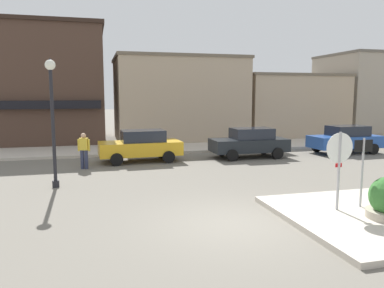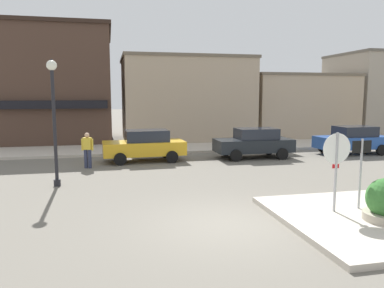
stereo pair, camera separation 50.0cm
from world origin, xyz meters
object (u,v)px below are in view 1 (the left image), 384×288
at_px(stop_sign, 339,161).
at_px(one_way_sign, 362,165).
at_px(lamp_post, 52,104).
at_px(parked_car_second, 250,142).
at_px(parked_car_nearest, 141,145).
at_px(pedestrian_crossing_near, 84,150).
at_px(parked_car_third, 345,139).

distance_m(stop_sign, one_way_sign, 0.85).
height_order(lamp_post, parked_car_second, lamp_post).
bearing_deg(parked_car_nearest, pedestrian_crossing_near, -155.24).
bearing_deg(parked_car_second, parked_car_nearest, 177.54).
relative_size(one_way_sign, parked_car_second, 0.52).
distance_m(parked_car_nearest, parked_car_third, 11.56).
bearing_deg(lamp_post, parked_car_second, 24.49).
xyz_separation_m(stop_sign, parked_car_second, (1.49, 9.48, -0.71)).
relative_size(one_way_sign, parked_car_third, 0.52).
bearing_deg(parked_car_third, stop_sign, -127.76).
relative_size(parked_car_second, pedestrian_crossing_near, 2.49).
bearing_deg(parked_car_third, one_way_sign, -124.75).
bearing_deg(lamp_post, one_way_sign, -30.95).
height_order(one_way_sign, parked_car_second, one_way_sign).
distance_m(lamp_post, pedestrian_crossing_near, 3.96).
distance_m(one_way_sign, pedestrian_crossing_near, 11.41).
relative_size(stop_sign, parked_car_second, 0.57).
distance_m(lamp_post, parked_car_third, 15.89).
xyz_separation_m(lamp_post, pedestrian_crossing_near, (0.92, 3.24, -2.09)).
bearing_deg(parked_car_second, pedestrian_crossing_near, -173.24).
relative_size(one_way_sign, lamp_post, 0.46).
bearing_deg(stop_sign, parked_car_nearest, 113.32).
relative_size(lamp_post, pedestrian_crossing_near, 2.82).
distance_m(one_way_sign, parked_car_second, 9.44).
distance_m(parked_car_second, parked_car_third, 5.87).
bearing_deg(parked_car_second, lamp_post, -155.51).
relative_size(lamp_post, parked_car_nearest, 1.12).
distance_m(lamp_post, parked_car_second, 10.43).
bearing_deg(parked_car_third, parked_car_second, -179.76).
height_order(parked_car_nearest, parked_car_second, same).
height_order(lamp_post, pedestrian_crossing_near, lamp_post).
xyz_separation_m(one_way_sign, lamp_post, (-8.62, 5.17, 1.63)).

